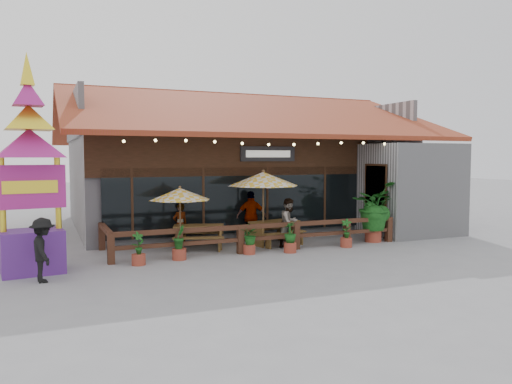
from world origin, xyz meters
name	(u,v)px	position (x,y,z in m)	size (l,w,h in m)	color
ground	(302,246)	(0.00, 0.00, 0.00)	(100.00, 100.00, 0.00)	gray
restaurant_building	(240,176)	(0.26, 6.61, 2.21)	(15.50, 14.73, 6.09)	#AAAAAF
patio_railing	(245,233)	(-2.25, -0.27, 0.61)	(10.00, 2.60, 0.92)	#4C2A1B
umbrella_left	(180,194)	(-4.17, 0.63, 1.87)	(2.06, 2.06, 2.15)	brown
umbrella_right	(263,179)	(-1.21, 0.62, 2.31)	(2.96, 2.96, 2.65)	brown
picnic_table_left	(199,233)	(-3.47, 0.85, 0.54)	(2.03, 1.88, 0.80)	brown
picnic_table_right	(274,229)	(-0.76, 0.67, 0.56)	(1.98, 1.80, 0.83)	brown
thai_sign_tower	(29,149)	(-8.55, -0.81, 3.29)	(2.54, 2.54, 6.23)	#55227E
tropical_plant	(374,207)	(2.78, -0.29, 1.26)	(2.10, 2.04, 2.21)	brown
diner_a	(180,224)	(-3.89, 1.71, 0.74)	(0.54, 0.35, 1.48)	#3A1F12
diner_b	(289,223)	(-0.51, -0.01, 0.84)	(0.81, 0.63, 1.67)	#3A1F12
diner_c	(251,216)	(-1.29, 1.49, 0.92)	(1.08, 0.45, 1.85)	#3A1F12
pedestrian	(43,250)	(-8.29, -1.97, 0.80)	(1.03, 0.59, 1.60)	black
planter_a	(138,251)	(-5.79, -0.93, 0.40)	(0.40, 0.39, 0.96)	brown
planter_b	(179,244)	(-4.54, -0.66, 0.47)	(0.47, 0.49, 1.04)	brown
planter_c	(249,238)	(-2.27, -0.69, 0.53)	(0.62, 0.55, 0.94)	brown
planter_d	(290,238)	(-0.96, -0.96, 0.48)	(0.49, 0.49, 1.00)	brown
planter_e	(346,235)	(1.25, -0.85, 0.41)	(0.42, 0.41, 0.98)	brown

